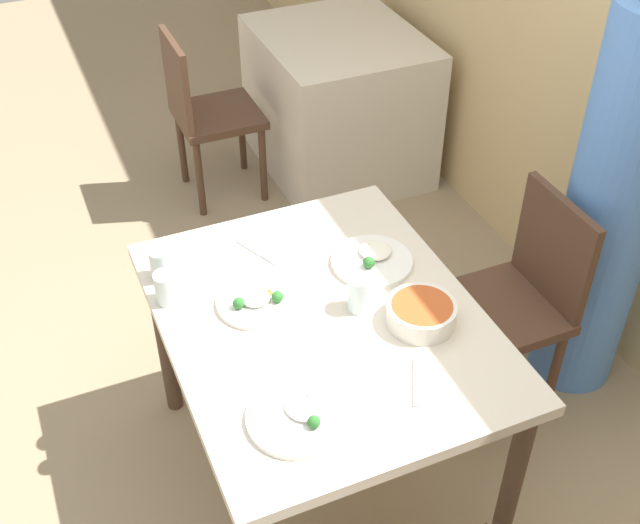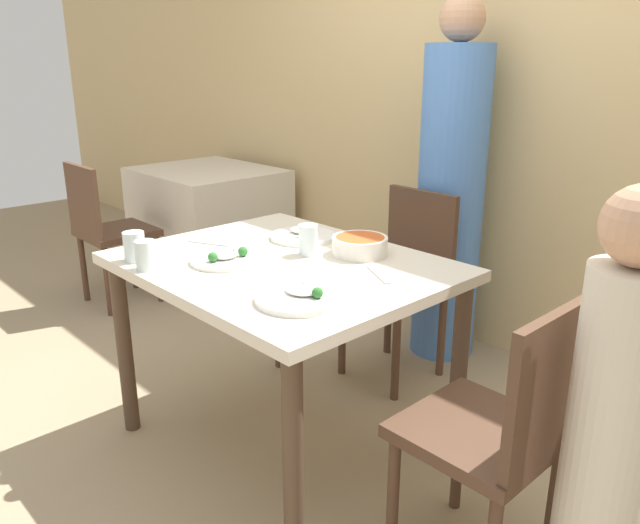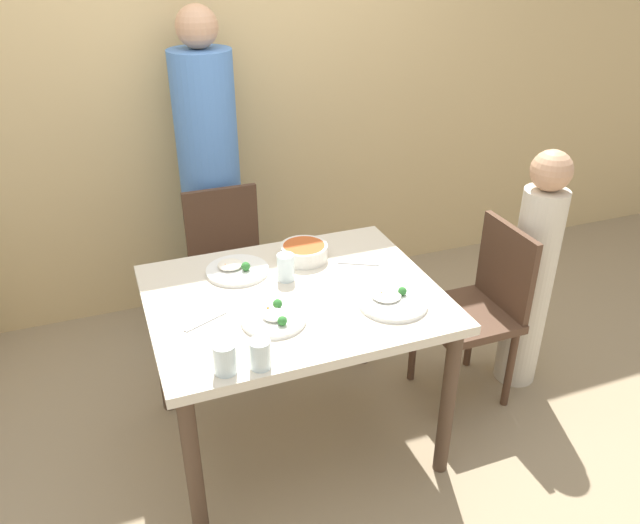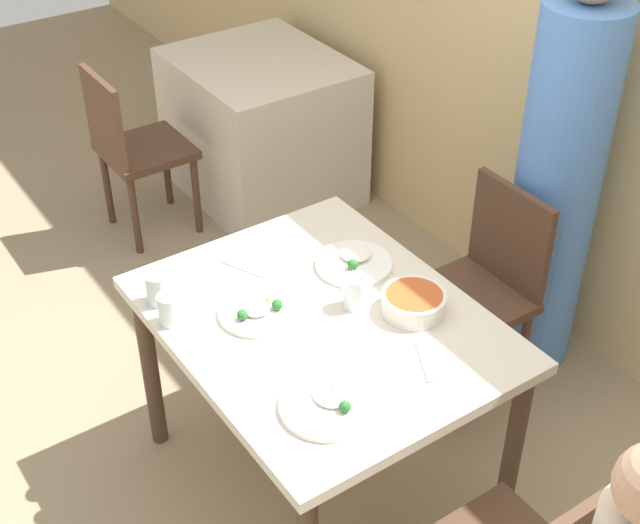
% 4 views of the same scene
% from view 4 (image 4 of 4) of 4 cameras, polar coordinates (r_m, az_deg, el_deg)
% --- Properties ---
extents(ground_plane, '(10.00, 10.00, 0.00)m').
position_cam_4_polar(ground_plane, '(3.32, 0.11, -13.66)').
color(ground_plane, '#998466').
extents(dining_table, '(1.13, 0.91, 0.75)m').
position_cam_4_polar(dining_table, '(2.85, 0.13, -5.07)').
color(dining_table, beige).
rests_on(dining_table, ground_plane).
extents(chair_adult_spot, '(0.40, 0.40, 0.87)m').
position_cam_4_polar(chair_adult_spot, '(3.42, 10.28, -1.52)').
color(chair_adult_spot, '#4C3323').
rests_on(chair_adult_spot, ground_plane).
extents(person_adult, '(0.32, 0.32, 1.71)m').
position_cam_4_polar(person_adult, '(3.45, 14.90, 4.60)').
color(person_adult, '#5184D1').
rests_on(person_adult, ground_plane).
extents(bowl_curry, '(0.20, 0.20, 0.07)m').
position_cam_4_polar(bowl_curry, '(2.81, 6.02, -2.58)').
color(bowl_curry, silver).
rests_on(bowl_curry, dining_table).
extents(plate_rice_adult, '(0.27, 0.27, 0.05)m').
position_cam_4_polar(plate_rice_adult, '(2.49, 0.52, -9.06)').
color(plate_rice_adult, white).
rests_on(plate_rice_adult, dining_table).
extents(plate_rice_child, '(0.26, 0.26, 0.06)m').
position_cam_4_polar(plate_rice_child, '(3.00, 2.19, -0.01)').
color(plate_rice_child, white).
rests_on(plate_rice_child, dining_table).
extents(plate_noodles, '(0.24, 0.24, 0.05)m').
position_cam_4_polar(plate_noodles, '(2.80, -4.07, -3.17)').
color(plate_noodles, white).
rests_on(plate_noodles, dining_table).
extents(glass_water_tall, '(0.07, 0.07, 0.11)m').
position_cam_4_polar(glass_water_tall, '(2.80, 2.18, -1.92)').
color(glass_water_tall, silver).
rests_on(glass_water_tall, dining_table).
extents(glass_water_short, '(0.07, 0.07, 0.10)m').
position_cam_4_polar(glass_water_short, '(2.78, -9.63, -3.01)').
color(glass_water_short, silver).
rests_on(glass_water_short, dining_table).
extents(glass_water_center, '(0.08, 0.08, 0.11)m').
position_cam_4_polar(glass_water_center, '(2.87, -10.35, -1.67)').
color(glass_water_center, silver).
rests_on(glass_water_center, dining_table).
extents(fork_steel, '(0.17, 0.10, 0.01)m').
position_cam_4_polar(fork_steel, '(2.65, 6.70, -6.32)').
color(fork_steel, silver).
rests_on(fork_steel, dining_table).
extents(spoon_steel, '(0.17, 0.09, 0.01)m').
position_cam_4_polar(spoon_steel, '(3.00, -4.98, -0.38)').
color(spoon_steel, silver).
rests_on(spoon_steel, dining_table).
extents(background_table, '(0.89, 0.77, 0.75)m').
position_cam_4_polar(background_table, '(4.70, -3.73, 8.60)').
color(background_table, beige).
rests_on(background_table, ground_plane).
extents(chair_background, '(0.40, 0.40, 0.87)m').
position_cam_4_polar(chair_background, '(4.38, -11.89, 7.26)').
color(chair_background, '#4C3323').
rests_on(chair_background, ground_plane).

